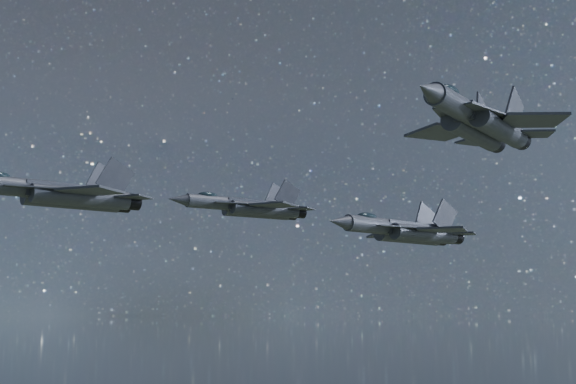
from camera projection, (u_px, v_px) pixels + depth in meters
jet_lead at (61, 194)px, 66.77m from camera, size 17.54×12.43×4.46m
jet_left at (250, 207)px, 86.24m from camera, size 16.44×11.63×4.17m
jet_right at (479, 122)px, 57.35m from camera, size 17.53×11.58×4.48m
jet_slot at (407, 231)px, 83.27m from camera, size 18.99×13.32×4.79m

